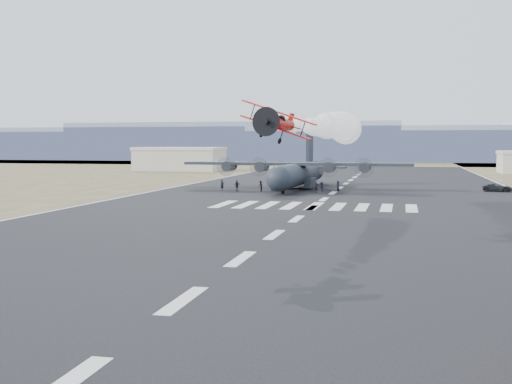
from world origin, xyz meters
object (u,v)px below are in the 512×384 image
(hangar_left, at_px, (180,159))
(support_vehicle, at_px, (498,188))
(crew_h, at_px, (260,186))
(crew_f, at_px, (273,185))
(aerobatic_biplane, at_px, (278,123))
(crew_b, at_px, (273,186))
(crew_e, at_px, (338,186))
(crew_g, at_px, (222,185))
(crew_c, at_px, (322,187))
(crew_d, at_px, (237,186))
(transport_aircraft, at_px, (298,172))
(crew_a, at_px, (317,188))

(hangar_left, height_order, support_vehicle, hangar_left)
(crew_h, bearing_deg, support_vehicle, 80.36)
(crew_h, bearing_deg, crew_f, 135.87)
(aerobatic_biplane, relative_size, crew_f, 3.39)
(crew_b, distance_m, crew_e, 10.97)
(crew_e, xyz_separation_m, crew_g, (-19.11, -3.30, 0.08))
(support_vehicle, height_order, crew_h, crew_h)
(crew_c, distance_m, crew_g, 16.71)
(crew_d, bearing_deg, transport_aircraft, -172.79)
(crew_h, bearing_deg, crew_c, 76.54)
(transport_aircraft, bearing_deg, crew_c, -49.36)
(crew_c, xyz_separation_m, crew_g, (-16.69, -0.82, 0.09))
(aerobatic_biplane, relative_size, crew_g, 3.26)
(crew_a, distance_m, crew_f, 8.50)
(crew_a, height_order, crew_g, crew_g)
(hangar_left, xyz_separation_m, crew_a, (49.32, -72.68, -2.61))
(crew_h, bearing_deg, crew_d, -108.23)
(crew_a, bearing_deg, crew_d, 144.17)
(hangar_left, bearing_deg, transport_aircraft, -55.31)
(crew_e, distance_m, crew_f, 11.01)
(crew_a, distance_m, crew_e, 4.91)
(support_vehicle, bearing_deg, crew_d, 117.02)
(aerobatic_biplane, height_order, crew_e, aerobatic_biplane)
(crew_d, bearing_deg, crew_h, 149.12)
(crew_d, bearing_deg, crew_c, 152.55)
(transport_aircraft, bearing_deg, crew_f, -126.78)
(crew_g, xyz_separation_m, crew_h, (6.79, -0.82, -0.02))
(transport_aircraft, height_order, crew_d, transport_aircraft)
(crew_f, bearing_deg, transport_aircraft, 25.36)
(transport_aircraft, height_order, support_vehicle, transport_aircraft)
(crew_g, bearing_deg, crew_b, -54.78)
(aerobatic_biplane, distance_m, crew_b, 55.36)
(crew_e, bearing_deg, crew_c, -62.56)
(aerobatic_biplane, height_order, support_vehicle, aerobatic_biplane)
(crew_a, bearing_deg, crew_g, 139.60)
(crew_a, bearing_deg, crew_c, 25.19)
(hangar_left, bearing_deg, crew_h, -61.22)
(support_vehicle, xyz_separation_m, crew_h, (-38.10, -8.97, 0.26))
(crew_a, xyz_separation_m, crew_e, (3.08, 3.82, 0.05))
(crew_g, distance_m, crew_h, 6.84)
(hangar_left, distance_m, crew_c, 87.14)
(hangar_left, relative_size, aerobatic_biplane, 4.05)
(support_vehicle, xyz_separation_m, crew_g, (-44.88, -8.15, 0.27))
(support_vehicle, bearing_deg, crew_g, 114.84)
(crew_b, bearing_deg, support_vehicle, 175.74)
(crew_c, xyz_separation_m, crew_f, (-8.56, 1.79, 0.05))
(crew_a, xyz_separation_m, crew_f, (-7.90, 3.13, 0.10))
(aerobatic_biplane, distance_m, crew_a, 53.92)
(crew_e, xyz_separation_m, crew_h, (-12.32, -4.12, 0.07))
(hangar_left, xyz_separation_m, transport_aircraft, (45.06, -65.09, -0.46))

